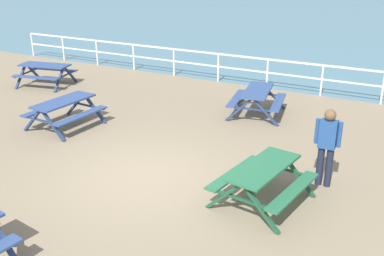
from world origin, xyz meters
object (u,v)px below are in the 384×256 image
at_px(picnic_table_far_left, 45,70).
at_px(picnic_table_corner, 263,175).
at_px(picnic_table_near_left, 64,107).
at_px(visitor, 327,143).
at_px(picnic_table_mid_centre, 257,96).

relative_size(picnic_table_far_left, picnic_table_corner, 1.04).
bearing_deg(picnic_table_far_left, picnic_table_near_left, -51.14).
relative_size(picnic_table_near_left, visitor, 1.14).
relative_size(picnic_table_near_left, picnic_table_far_left, 0.90).
bearing_deg(picnic_table_far_left, picnic_table_mid_centre, -8.23).
bearing_deg(picnic_table_near_left, picnic_table_corner, -98.24).
bearing_deg(picnic_table_corner, picnic_table_near_left, 86.57).
xyz_separation_m(picnic_table_near_left, picnic_table_mid_centre, (4.30, 3.48, 0.00)).
bearing_deg(picnic_table_corner, picnic_table_far_left, 75.29).
height_order(picnic_table_far_left, picnic_table_corner, same).
bearing_deg(visitor, picnic_table_far_left, -106.10).
distance_m(picnic_table_far_left, picnic_table_corner, 10.66).
bearing_deg(picnic_table_near_left, visitor, -86.72).
relative_size(picnic_table_near_left, picnic_table_mid_centre, 0.92).
bearing_deg(picnic_table_near_left, picnic_table_mid_centre, -47.64).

